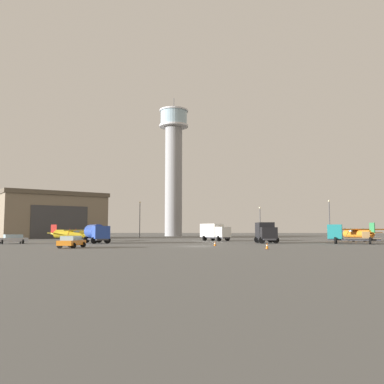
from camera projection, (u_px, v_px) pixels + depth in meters
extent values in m
plane|color=#60605E|center=(197.00, 246.00, 51.30)|extent=(400.00, 400.00, 0.00)
cylinder|color=gray|center=(174.00, 181.00, 129.95)|extent=(5.43, 5.43, 35.03)
cylinder|color=silver|center=(174.00, 126.00, 131.58)|extent=(9.24, 9.24, 0.60)
cylinder|color=#99B7C6|center=(174.00, 118.00, 131.81)|extent=(8.50, 8.50, 4.45)
cylinder|color=silver|center=(174.00, 111.00, 132.04)|extent=(9.24, 9.24, 0.50)
cylinder|color=#38383D|center=(174.00, 104.00, 132.24)|extent=(0.16, 0.16, 4.00)
cube|color=#7A6B56|center=(49.00, 218.00, 101.99)|extent=(29.73, 28.81, 10.14)
cube|color=brown|center=(49.00, 195.00, 102.50)|extent=(30.58, 29.66, 1.00)
cube|color=#38383A|center=(60.00, 222.00, 94.75)|extent=(10.35, 8.50, 7.60)
cylinder|color=orange|center=(358.00, 234.00, 71.88)|extent=(3.44, 6.88, 1.35)
cone|color=#38383D|center=(345.00, 234.00, 75.40)|extent=(1.21, 1.23, 0.95)
cube|color=#38383D|center=(345.00, 234.00, 75.40)|extent=(0.12, 0.10, 2.07)
cube|color=orange|center=(357.00, 229.00, 72.26)|extent=(10.86, 5.01, 0.22)
cylinder|color=#287A42|center=(365.00, 232.00, 72.68)|extent=(1.04, 0.42, 1.48)
cylinder|color=#287A42|center=(348.00, 232.00, 71.77)|extent=(1.04, 0.42, 1.48)
cube|color=#99B7C6|center=(353.00, 232.00, 73.17)|extent=(1.41, 1.48, 0.76)
cone|color=orange|center=(372.00, 233.00, 68.37)|extent=(1.45, 1.77, 1.01)
cube|color=#287A42|center=(372.00, 228.00, 68.45)|extent=(0.51, 1.18, 1.85)
cube|color=orange|center=(372.00, 232.00, 68.38)|extent=(3.41, 1.97, 0.11)
cylinder|color=black|center=(349.00, 239.00, 74.30)|extent=(0.68, 0.38, 0.65)
cylinder|color=black|center=(365.00, 240.00, 71.89)|extent=(0.68, 0.38, 0.65)
cylinder|color=black|center=(353.00, 240.00, 71.26)|extent=(0.68, 0.38, 0.65)
cylinder|color=gold|center=(71.00, 234.00, 73.60)|extent=(6.37, 1.86, 1.25)
cone|color=#38383D|center=(89.00, 234.00, 73.08)|extent=(0.99, 0.96, 0.87)
cube|color=#38383D|center=(89.00, 234.00, 73.08)|extent=(0.07, 0.11, 1.91)
cube|color=gold|center=(73.00, 230.00, 73.62)|extent=(2.49, 10.17, 0.20)
cylinder|color=red|center=(69.00, 233.00, 72.00)|extent=(0.18, 0.99, 1.37)
cylinder|color=red|center=(77.00, 233.00, 75.17)|extent=(0.18, 0.99, 1.37)
cube|color=#99B7C6|center=(78.00, 232.00, 73.45)|extent=(1.20, 1.10, 0.70)
cone|color=gold|center=(54.00, 234.00, 74.14)|extent=(1.49, 1.07, 0.94)
cube|color=red|center=(54.00, 229.00, 74.21)|extent=(1.11, 0.23, 1.71)
cube|color=gold|center=(54.00, 233.00, 74.15)|extent=(1.20, 3.09, 0.10)
cylinder|color=black|center=(84.00, 240.00, 73.14)|extent=(0.22, 0.62, 0.60)
cylinder|color=black|center=(67.00, 240.00, 72.46)|extent=(0.22, 0.62, 0.60)
cylinder|color=black|center=(73.00, 239.00, 74.64)|extent=(0.22, 0.62, 0.60)
cube|color=#38383D|center=(215.00, 238.00, 75.03)|extent=(5.42, 6.00, 0.24)
cube|color=white|center=(223.00, 232.00, 73.30)|extent=(2.83, 2.78, 1.81)
cube|color=#99B7C6|center=(226.00, 230.00, 72.67)|extent=(1.49, 1.26, 0.91)
cube|color=white|center=(212.00, 230.00, 75.99)|extent=(4.43, 4.69, 2.40)
cylinder|color=black|center=(227.00, 238.00, 73.83)|extent=(0.94, 0.85, 1.00)
cylinder|color=black|center=(219.00, 238.00, 72.66)|extent=(0.94, 0.85, 1.00)
cylinder|color=black|center=(213.00, 238.00, 77.13)|extent=(0.94, 0.85, 1.00)
cylinder|color=black|center=(205.00, 238.00, 75.96)|extent=(0.94, 0.85, 1.00)
cube|color=#38383D|center=(354.00, 240.00, 59.49)|extent=(7.36, 4.08, 0.24)
cube|color=teal|center=(335.00, 232.00, 60.58)|extent=(2.64, 2.81, 2.09)
cube|color=#99B7C6|center=(328.00, 229.00, 60.98)|extent=(0.71, 1.85, 1.05)
cube|color=brown|center=(362.00, 238.00, 59.07)|extent=(5.34, 3.75, 0.16)
cube|color=#997547|center=(366.00, 235.00, 58.93)|extent=(1.23, 1.23, 0.90)
cylinder|color=black|center=(335.00, 240.00, 59.49)|extent=(0.59, 1.03, 1.00)
cylinder|color=black|center=(336.00, 240.00, 61.38)|extent=(0.59, 1.03, 1.00)
cylinder|color=black|center=(370.00, 241.00, 57.72)|extent=(0.59, 1.03, 1.00)
cylinder|color=black|center=(370.00, 240.00, 59.60)|extent=(0.59, 1.03, 1.00)
cube|color=#38383D|center=(266.00, 239.00, 63.12)|extent=(2.40, 5.70, 0.24)
cube|color=black|center=(269.00, 233.00, 61.22)|extent=(2.49, 1.77, 1.69)
cube|color=#99B7C6|center=(270.00, 231.00, 60.54)|extent=(2.00, 0.27, 0.84)
cube|color=black|center=(265.00, 230.00, 64.16)|extent=(2.69, 3.90, 2.46)
cylinder|color=black|center=(276.00, 240.00, 61.21)|extent=(1.02, 0.37, 1.00)
cylinder|color=black|center=(262.00, 240.00, 61.14)|extent=(1.02, 0.37, 1.00)
cylinder|color=black|center=(270.00, 240.00, 64.80)|extent=(1.02, 0.37, 1.00)
cylinder|color=black|center=(257.00, 240.00, 64.72)|extent=(1.02, 0.37, 1.00)
cube|color=#38383D|center=(96.00, 239.00, 62.43)|extent=(4.99, 6.28, 0.24)
cube|color=#2847A8|center=(101.00, 232.00, 60.56)|extent=(2.86, 2.72, 1.88)
cube|color=#99B7C6|center=(103.00, 230.00, 59.89)|extent=(1.65, 1.12, 0.94)
cylinder|color=#2847A8|center=(94.00, 231.00, 63.43)|extent=(4.13, 4.74, 2.14)
cylinder|color=black|center=(107.00, 240.00, 61.02)|extent=(0.99, 0.78, 1.00)
cylinder|color=black|center=(94.00, 240.00, 60.00)|extent=(0.99, 0.78, 1.00)
cylinder|color=black|center=(99.00, 240.00, 64.56)|extent=(0.99, 0.78, 1.00)
cylinder|color=black|center=(86.00, 240.00, 63.55)|extent=(0.99, 0.78, 1.00)
cube|color=#B7BABF|center=(12.00, 240.00, 60.21)|extent=(4.56, 4.15, 0.55)
cube|color=#99B7C6|center=(13.00, 236.00, 60.38)|extent=(2.95, 2.82, 0.50)
cylinder|color=black|center=(2.00, 242.00, 58.66)|extent=(0.53, 0.61, 0.64)
cylinder|color=black|center=(0.00, 242.00, 60.08)|extent=(0.53, 0.61, 0.64)
cylinder|color=black|center=(23.00, 242.00, 60.29)|extent=(0.53, 0.61, 0.64)
cylinder|color=black|center=(20.00, 241.00, 61.70)|extent=(0.53, 0.61, 0.64)
cube|color=orange|center=(72.00, 243.00, 46.59)|extent=(1.98, 4.40, 0.55)
cube|color=#99B7C6|center=(71.00, 238.00, 46.43)|extent=(1.69, 2.50, 0.50)
cylinder|color=black|center=(70.00, 245.00, 48.07)|extent=(0.65, 0.22, 0.64)
cylinder|color=black|center=(83.00, 245.00, 47.88)|extent=(0.65, 0.22, 0.64)
cylinder|color=black|center=(60.00, 246.00, 45.26)|extent=(0.65, 0.22, 0.64)
cylinder|color=black|center=(73.00, 246.00, 45.07)|extent=(0.65, 0.22, 0.64)
cylinder|color=#38383D|center=(260.00, 223.00, 97.50)|extent=(0.18, 0.18, 7.08)
sphere|color=#F9E5B2|center=(260.00, 208.00, 97.84)|extent=(0.44, 0.44, 0.44)
cylinder|color=#38383D|center=(140.00, 220.00, 103.12)|extent=(0.18, 0.18, 8.77)
sphere|color=#F9E5B2|center=(140.00, 202.00, 103.54)|extent=(0.44, 0.44, 0.44)
cylinder|color=#38383D|center=(330.00, 220.00, 92.59)|extent=(0.18, 0.18, 8.37)
sphere|color=#F9E5B2|center=(329.00, 201.00, 93.00)|extent=(0.44, 0.44, 0.44)
cube|color=black|center=(267.00, 249.00, 43.54)|extent=(0.36, 0.36, 0.04)
cone|color=orange|center=(267.00, 246.00, 43.57)|extent=(0.30, 0.30, 0.68)
cylinder|color=white|center=(267.00, 245.00, 43.58)|extent=(0.21, 0.21, 0.08)
cube|color=black|center=(215.00, 246.00, 51.66)|extent=(0.36, 0.36, 0.04)
cone|color=orange|center=(215.00, 244.00, 51.69)|extent=(0.30, 0.30, 0.55)
cylinder|color=white|center=(215.00, 243.00, 51.69)|extent=(0.21, 0.21, 0.08)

